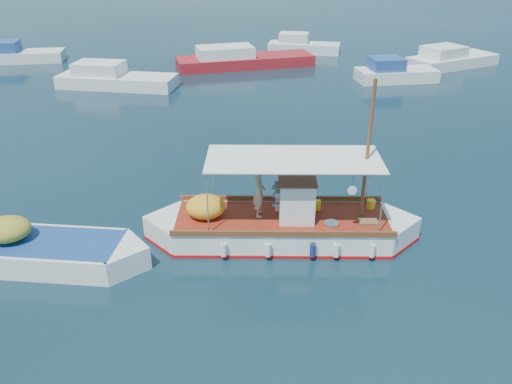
{
  "coord_description": "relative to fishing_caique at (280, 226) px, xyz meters",
  "views": [
    {
      "loc": [
        -2.74,
        -14.11,
        8.94
      ],
      "look_at": [
        -1.39,
        0.0,
        1.62
      ],
      "focal_mm": 35.0,
      "sensor_mm": 36.0,
      "label": 1
    }
  ],
  "objects": [
    {
      "name": "fishing_caique",
      "position": [
        0.0,
        0.0,
        0.0
      ],
      "size": [
        9.02,
        3.19,
        5.53
      ],
      "rotation": [
        0.0,
        0.0,
        -0.11
      ],
      "color": "white",
      "rests_on": "ground"
    },
    {
      "name": "ground",
      "position": [
        0.64,
        0.29,
        -0.49
      ],
      "size": [
        160.0,
        160.0,
        0.0
      ],
      "primitive_type": "plane",
      "color": "black",
      "rests_on": "ground"
    },
    {
      "name": "bg_boat_ne",
      "position": [
        10.55,
        19.17,
        0.0
      ],
      "size": [
        5.48,
        2.48,
        1.8
      ],
      "rotation": [
        0.0,
        0.0,
        0.05
      ],
      "color": "silver",
      "rests_on": "ground"
    },
    {
      "name": "bg_boat_n",
      "position": [
        0.39,
        24.22,
        0.0
      ],
      "size": [
        10.62,
        4.48,
        1.8
      ],
      "rotation": [
        0.0,
        0.0,
        0.17
      ],
      "color": "maroon",
      "rests_on": "ground"
    },
    {
      "name": "bg_boat_e",
      "position": [
        16.24,
        22.85,
        0.0
      ],
      "size": [
        7.61,
        5.06,
        1.8
      ],
      "rotation": [
        0.0,
        0.0,
        0.38
      ],
      "color": "silver",
      "rests_on": "ground"
    },
    {
      "name": "dinghy",
      "position": [
        -7.54,
        -0.61,
        -0.13
      ],
      "size": [
        6.84,
        2.91,
        1.7
      ],
      "rotation": [
        0.0,
        0.0,
        -0.2
      ],
      "color": "white",
      "rests_on": "ground"
    },
    {
      "name": "bg_boat_nw",
      "position": [
        -8.33,
        19.41,
        0.0
      ],
      "size": [
        8.03,
        4.28,
        1.8
      ],
      "rotation": [
        0.0,
        0.0,
        -0.26
      ],
      "color": "silver",
      "rests_on": "ground"
    },
    {
      "name": "bg_boat_far_w",
      "position": [
        -17.44,
        27.66,
        0.0
      ],
      "size": [
        7.39,
        2.75,
        1.8
      ],
      "rotation": [
        0.0,
        0.0,
        0.06
      ],
      "color": "silver",
      "rests_on": "ground"
    },
    {
      "name": "bg_boat_far_n",
      "position": [
        5.9,
        28.96,
        0.0
      ],
      "size": [
        6.28,
        3.61,
        1.8
      ],
      "rotation": [
        0.0,
        0.0,
        -0.29
      ],
      "color": "silver",
      "rests_on": "ground"
    }
  ]
}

